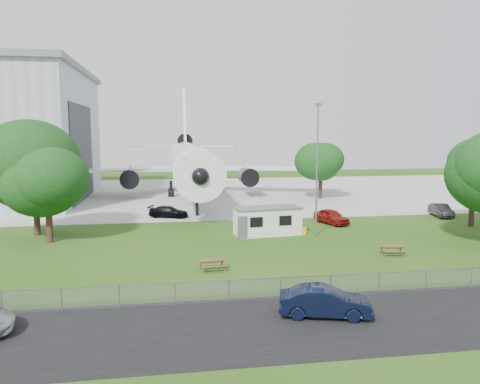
{
  "coord_description": "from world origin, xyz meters",
  "views": [
    {
      "loc": [
        -5.27,
        -34.69,
        9.54
      ],
      "look_at": [
        1.38,
        8.0,
        4.0
      ],
      "focal_mm": 35.0,
      "sensor_mm": 36.0,
      "label": 1
    }
  ],
  "objects": [
    {
      "name": "car_ne_hatch",
      "position": [
        11.6,
        11.44,
        0.76
      ],
      "size": [
        3.11,
        4.77,
        1.51
      ],
      "primitive_type": "imported",
      "rotation": [
        0.0,
        0.0,
        0.33
      ],
      "color": "maroon",
      "rests_on": "ground"
    },
    {
      "name": "ground",
      "position": [
        0.0,
        0.0,
        0.0
      ],
      "size": [
        160.0,
        160.0,
        0.0
      ],
      "primitive_type": "plane",
      "color": "#3B6021"
    },
    {
      "name": "tree_west_small",
      "position": [
        -15.5,
        7.26,
        5.09
      ],
      "size": [
        7.71,
        7.71,
        8.95
      ],
      "color": "#382619",
      "rests_on": "ground"
    },
    {
      "name": "concrete_apron",
      "position": [
        0.0,
        38.0,
        0.01
      ],
      "size": [
        120.0,
        46.0,
        0.03
      ],
      "primitive_type": "cube",
      "color": "#B7B7B2",
      "rests_on": "ground"
    },
    {
      "name": "car_ne_sedan",
      "position": [
        25.33,
        13.47,
        0.72
      ],
      "size": [
        2.3,
        4.56,
        1.43
      ],
      "primitive_type": "imported",
      "rotation": [
        0.0,
        0.0,
        -0.19
      ],
      "color": "black",
      "rests_on": "ground"
    },
    {
      "name": "tree_west_big",
      "position": [
        -17.37,
        10.5,
        6.49
      ],
      "size": [
        9.62,
        9.62,
        11.31
      ],
      "color": "#382619",
      "rests_on": "ground"
    },
    {
      "name": "tree_far_apron",
      "position": [
        16.45,
        29.54,
        5.24
      ],
      "size": [
        6.85,
        6.85,
        8.67
      ],
      "color": "#382619",
      "rests_on": "ground"
    },
    {
      "name": "site_cabin",
      "position": [
        3.9,
        7.42,
        1.31
      ],
      "size": [
        6.89,
        3.45,
        2.62
      ],
      "color": "silver",
      "rests_on": "ground"
    },
    {
      "name": "picnic_west",
      "position": [
        -2.31,
        -3.2,
        0.0
      ],
      "size": [
        1.94,
        1.67,
        0.76
      ],
      "primitive_type": null,
      "rotation": [
        0.0,
        0.0,
        0.1
      ],
      "color": "brown",
      "rests_on": "ground"
    },
    {
      "name": "airliner",
      "position": [
        -2.0,
        35.86,
        5.27
      ],
      "size": [
        46.36,
        47.73,
        17.69
      ],
      "color": "white",
      "rests_on": "ground"
    },
    {
      "name": "picnic_east",
      "position": [
        11.99,
        -1.32,
        0.0
      ],
      "size": [
        2.03,
        1.78,
        0.76
      ],
      "primitive_type": null,
      "rotation": [
        0.0,
        0.0,
        -0.17
      ],
      "color": "brown",
      "rests_on": "ground"
    },
    {
      "name": "car_centre_sedan",
      "position": [
        2.68,
        -12.33,
        0.78
      ],
      "size": [
        5.02,
        2.79,
        1.57
      ],
      "primitive_type": "imported",
      "rotation": [
        0.0,
        0.0,
        1.32
      ],
      "color": "black",
      "rests_on": "ground"
    },
    {
      "name": "tree_east_back",
      "position": [
        25.34,
        8.13,
        6.22
      ],
      "size": [
        6.68,
        6.68,
        9.57
      ],
      "color": "#382619",
      "rests_on": "ground"
    },
    {
      "name": "lamp_mast",
      "position": [
        8.2,
        6.2,
        6.0
      ],
      "size": [
        0.16,
        0.16,
        12.0
      ],
      "primitive_type": "cylinder",
      "color": "slate",
      "rests_on": "ground"
    },
    {
      "name": "car_apron_van",
      "position": [
        -5.24,
        17.69,
        0.65
      ],
      "size": [
        4.79,
        3.18,
        1.29
      ],
      "primitive_type": "imported",
      "rotation": [
        0.0,
        0.0,
        1.23
      ],
      "color": "black",
      "rests_on": "ground"
    },
    {
      "name": "asphalt_strip",
      "position": [
        0.0,
        -13.0,
        0.01
      ],
      "size": [
        120.0,
        8.0,
        0.02
      ],
      "primitive_type": "cube",
      "color": "black",
      "rests_on": "ground"
    },
    {
      "name": "fence",
      "position": [
        0.0,
        -9.5,
        0.0
      ],
      "size": [
        58.0,
        0.04,
        1.3
      ],
      "primitive_type": "cube",
      "color": "gray",
      "rests_on": "ground"
    }
  ]
}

